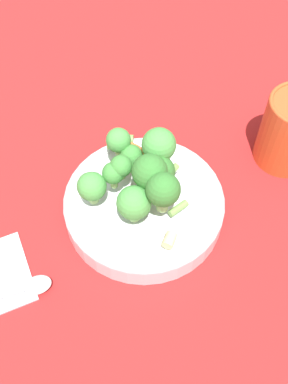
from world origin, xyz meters
TOP-DOWN VIEW (x-y plane):
  - ground_plane at (0.00, 0.00)m, footprint 3.00×3.00m
  - bowl at (0.00, 0.00)m, footprint 0.22×0.22m
  - pasta_salad at (-0.01, -0.00)m, footprint 0.16×0.15m
  - spoon at (0.16, -0.15)m, footprint 0.11×0.17m

SIDE VIEW (x-z plane):
  - ground_plane at x=0.00m, z-range 0.00..0.00m
  - spoon at x=0.16m, z-range 0.01..0.02m
  - bowl at x=0.00m, z-range 0.00..0.04m
  - pasta_salad at x=-0.01m, z-range 0.04..0.13m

